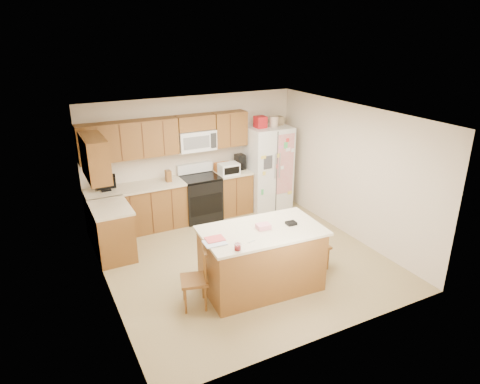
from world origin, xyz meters
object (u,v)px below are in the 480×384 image
windsor_chair_left (196,279)px  windsor_chair_back (238,245)px  refrigerator (268,167)px  island (261,259)px  windsor_chair_right (316,245)px  stove (200,197)px

windsor_chair_left → windsor_chair_back: size_ratio=1.06×
refrigerator → island: bearing=-122.1°
refrigerator → windsor_chair_left: bearing=-135.5°
windsor_chair_right → stove: bearing=109.0°
island → windsor_chair_left: (-1.06, 0.01, -0.06)m
stove → windsor_chair_left: 3.05m
island → windsor_chair_right: size_ratio=2.18×
refrigerator → island: 3.27m
refrigerator → windsor_chair_right: (-0.64, -2.65, -0.51)m
windsor_chair_left → stove: bearing=66.6°
refrigerator → windsor_chair_back: 2.76m
island → refrigerator: bearing=57.9°
stove → windsor_chair_back: (-0.20, -2.13, -0.07)m
refrigerator → windsor_chair_back: size_ratio=2.36×
island → windsor_chair_back: bearing=93.9°
stove → island: 2.81m
stove → windsor_chair_back: stove is taller
windsor_chair_left → windsor_chair_right: windsor_chair_left is taller
stove → refrigerator: bearing=-2.3°
island → stove: bearing=86.9°
stove → refrigerator: (1.57, -0.06, 0.45)m
refrigerator → windsor_chair_right: refrigerator is taller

